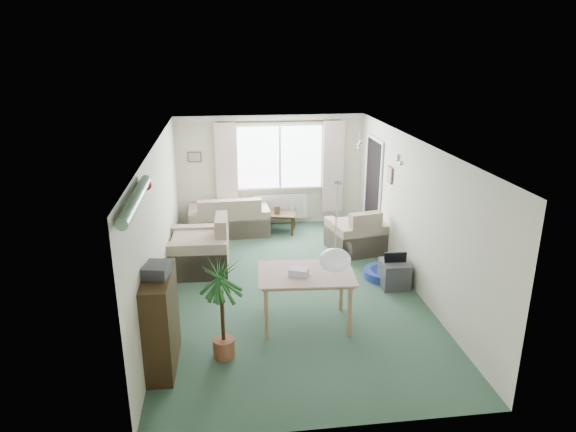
{
  "coord_description": "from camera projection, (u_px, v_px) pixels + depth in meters",
  "views": [
    {
      "loc": [
        -1.01,
        -7.52,
        3.79
      ],
      "look_at": [
        0.0,
        0.3,
        1.15
      ],
      "focal_mm": 32.0,
      "sensor_mm": 36.0,
      "label": 1
    }
  ],
  "objects": [
    {
      "name": "radiator",
      "position": [
        280.0,
        207.0,
        11.29
      ],
      "size": [
        1.2,
        0.1,
        0.55
      ],
      "primitive_type": "cube",
      "color": "white"
    },
    {
      "name": "pet_bed",
      "position": [
        384.0,
        273.0,
        8.78
      ],
      "size": [
        0.83,
        0.83,
        0.14
      ],
      "primitive_type": "cylinder",
      "rotation": [
        0.0,
        0.0,
        0.24
      ],
      "color": "navy",
      "rests_on": "ground"
    },
    {
      "name": "tv_cube",
      "position": [
        394.0,
        274.0,
        8.4
      ],
      "size": [
        0.45,
        0.49,
        0.43
      ],
      "primitive_type": "cube",
      "rotation": [
        0.0,
        0.0,
        -0.03
      ],
      "color": "#303134",
      "rests_on": "ground"
    },
    {
      "name": "ground",
      "position": [
        290.0,
        288.0,
        8.39
      ],
      "size": [
        6.5,
        6.5,
        0.0
      ],
      "primitive_type": "plane",
      "color": "#2F4F3C"
    },
    {
      "name": "bauble_cluster_b",
      "position": [
        400.0,
        156.0,
        7.6
      ],
      "size": [
        0.2,
        0.2,
        0.2
      ],
      "primitive_type": "sphere",
      "color": "silver"
    },
    {
      "name": "armchair_left",
      "position": [
        198.0,
        243.0,
        8.97
      ],
      "size": [
        1.07,
        1.13,
        0.97
      ],
      "primitive_type": "cube",
      "rotation": [
        0.0,
        0.0,
        -1.61
      ],
      "color": "#BBB38D",
      "rests_on": "ground"
    },
    {
      "name": "dining_table",
      "position": [
        306.0,
        299.0,
        7.24
      ],
      "size": [
        1.28,
        0.9,
        0.77
      ],
      "primitive_type": "cube",
      "rotation": [
        0.0,
        0.0,
        -0.07
      ],
      "color": "tan",
      "rests_on": "ground"
    },
    {
      "name": "window",
      "position": [
        280.0,
        157.0,
        10.98
      ],
      "size": [
        1.8,
        0.03,
        1.3
      ],
      "primitive_type": "cube",
      "color": "white"
    },
    {
      "name": "sofa",
      "position": [
        229.0,
        214.0,
        10.74
      ],
      "size": [
        1.68,
        0.93,
        0.82
      ],
      "primitive_type": "cube",
      "rotation": [
        0.0,
        0.0,
        3.18
      ],
      "color": "beige",
      "rests_on": "ground"
    },
    {
      "name": "hifi_box",
      "position": [
        157.0,
        270.0,
        5.99
      ],
      "size": [
        0.34,
        0.39,
        0.14
      ],
      "primitive_type": "cube",
      "rotation": [
        0.0,
        0.0,
        -0.18
      ],
      "color": "#353439",
      "rests_on": "bookshelf"
    },
    {
      "name": "bookshelf",
      "position": [
        160.0,
        321.0,
        6.21
      ],
      "size": [
        0.36,
        1.01,
        1.22
      ],
      "primitive_type": "cube",
      "rotation": [
        0.0,
        0.0,
        -0.02
      ],
      "color": "black",
      "rests_on": "ground"
    },
    {
      "name": "armchair_corner",
      "position": [
        356.0,
        229.0,
        9.82
      ],
      "size": [
        1.13,
        1.09,
        0.87
      ],
      "primitive_type": "cube",
      "rotation": [
        0.0,
        0.0,
        3.34
      ],
      "color": "beige",
      "rests_on": "ground"
    },
    {
      "name": "gift_box",
      "position": [
        299.0,
        272.0,
        7.02
      ],
      "size": [
        0.3,
        0.27,
        0.12
      ],
      "primitive_type": "cube",
      "rotation": [
        0.0,
        0.0,
        -0.41
      ],
      "color": "silver",
      "rests_on": "dining_table"
    },
    {
      "name": "tinsel_garland",
      "position": [
        135.0,
        199.0,
        5.27
      ],
      "size": [
        1.6,
        1.6,
        0.12
      ],
      "primitive_type": "cylinder",
      "color": "#196626"
    },
    {
      "name": "wall_picture_back",
      "position": [
        195.0,
        157.0,
        10.75
      ],
      "size": [
        0.28,
        0.03,
        0.22
      ],
      "primitive_type": "cube",
      "color": "brown"
    },
    {
      "name": "curtain_left",
      "position": [
        226.0,
        170.0,
        10.82
      ],
      "size": [
        0.45,
        0.08,
        2.0
      ],
      "primitive_type": "cube",
      "color": "beige"
    },
    {
      "name": "doorway",
      "position": [
        373.0,
        190.0,
        10.39
      ],
      "size": [
        0.03,
        0.95,
        2.0
      ],
      "primitive_type": "cube",
      "color": "black"
    },
    {
      "name": "curtain_rod",
      "position": [
        280.0,
        121.0,
        10.66
      ],
      "size": [
        2.6,
        0.03,
        0.03
      ],
      "primitive_type": "cube",
      "color": "black"
    },
    {
      "name": "bauble_cluster_a",
      "position": [
        359.0,
        142.0,
        8.69
      ],
      "size": [
        0.2,
        0.2,
        0.2
      ],
      "primitive_type": "sphere",
      "color": "silver"
    },
    {
      "name": "coffee_table",
      "position": [
        274.0,
        222.0,
        10.89
      ],
      "size": [
        1.02,
        0.71,
        0.42
      ],
      "primitive_type": "cube",
      "rotation": [
        0.0,
        0.0,
        -0.22
      ],
      "color": "black",
      "rests_on": "ground"
    },
    {
      "name": "pendant_lamp",
      "position": [
        335.0,
        260.0,
        5.79
      ],
      "size": [
        0.36,
        0.36,
        0.36
      ],
      "primitive_type": "sphere",
      "color": "white"
    },
    {
      "name": "curtain_right",
      "position": [
        333.0,
        167.0,
        11.1
      ],
      "size": [
        0.45,
        0.08,
        2.0
      ],
      "primitive_type": "cube",
      "color": "beige"
    },
    {
      "name": "photo_frame",
      "position": [
        277.0,
        210.0,
        10.75
      ],
      "size": [
        0.12,
        0.03,
        0.16
      ],
      "primitive_type": "cube",
      "rotation": [
        0.0,
        0.0,
        0.11
      ],
      "color": "#4F3E28",
      "rests_on": "coffee_table"
    },
    {
      "name": "houseplant",
      "position": [
        222.0,
        309.0,
        6.35
      ],
      "size": [
        0.74,
        0.74,
        1.36
      ],
      "primitive_type": "cylinder",
      "rotation": [
        0.0,
        0.0,
        -0.33
      ],
      "color": "#1D5521",
      "rests_on": "ground"
    },
    {
      "name": "wall_picture_right",
      "position": [
        390.0,
        175.0,
        9.27
      ],
      "size": [
        0.03,
        0.24,
        0.3
      ],
      "primitive_type": "cube",
      "color": "brown"
    }
  ]
}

